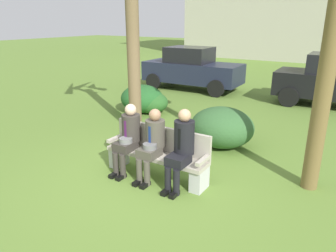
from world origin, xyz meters
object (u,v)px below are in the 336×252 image
Objects in this scene: shrub_far_lawn at (151,102)px; seated_man_right at (182,145)px; seated_man_left at (128,135)px; park_bench at (158,154)px; shrub_mid_lawn at (222,127)px; parked_car_near at (192,69)px; shrub_near_bench at (142,99)px; seated_man_middle at (152,141)px.

seated_man_right is at bearing -48.47° from shrub_far_lawn.
seated_man_right is at bearing 0.66° from seated_man_left.
seated_man_right reaches higher than park_bench.
shrub_mid_lawn is 1.35× the size of shrub_far_lawn.
seated_man_left is at bearing -70.65° from parked_car_near.
park_bench reaches higher than shrub_far_lawn.
parked_car_near is (-3.05, 6.97, 0.41)m from park_bench.
seated_man_right is 1.28× the size of shrub_far_lawn.
parked_car_near is (-2.50, 7.11, 0.13)m from seated_man_left.
seated_man_right is 0.95× the size of shrub_mid_lawn.
shrub_near_bench is at bearing -169.37° from shrub_far_lawn.
shrub_near_bench is at bearing 134.64° from seated_man_right.
shrub_mid_lawn reaches higher than shrub_far_lawn.
seated_man_right is 7.96m from parked_car_near.
parked_car_near is (-3.61, 7.09, 0.09)m from seated_man_right.
shrub_near_bench is 0.34× the size of parked_car_near.
seated_man_middle is 7.73m from parked_car_near.
parked_car_near is (-3.03, 7.11, 0.13)m from seated_man_middle.
seated_man_left is at bearing -166.39° from park_bench.
seated_man_middle is at bearing -54.54° from shrub_far_lawn.
park_bench is 1.54× the size of seated_man_middle.
shrub_near_bench is (-3.30, 3.34, -0.33)m from seated_man_right.
seated_man_middle is at bearing -101.86° from shrub_mid_lawn.
seated_man_middle is at bearing -50.97° from shrub_near_bench.
park_bench is at bearing -66.37° from parked_car_near.
seated_man_left is 4.02m from shrub_near_bench.
parked_car_near is at bearing 116.95° from seated_man_right.
park_bench is 0.49× the size of parked_car_near.
seated_man_middle is 4.33m from shrub_near_bench.
shrub_far_lawn is 0.27× the size of parked_car_near.
parked_car_near reaches higher than park_bench.
shrub_far_lawn is (-3.01, 3.40, -0.42)m from seated_man_right.
parked_car_near reaches higher than seated_man_left.
seated_man_left is 1.11m from seated_man_right.
shrub_mid_lawn reaches higher than shrub_near_bench.
seated_man_middle is 4.21m from shrub_far_lawn.
park_bench is 0.31m from seated_man_middle.
seated_man_right is 0.34× the size of parked_car_near.
shrub_near_bench is 3.41m from shrub_mid_lawn.
shrub_near_bench is at bearing -85.35° from parked_car_near.
shrub_mid_lawn is at bearing -55.52° from parked_car_near.
seated_man_middle reaches higher than park_bench.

